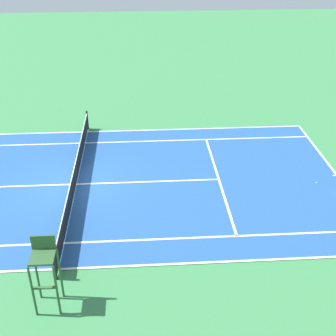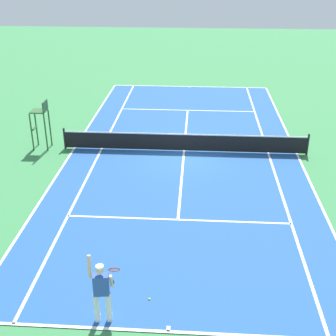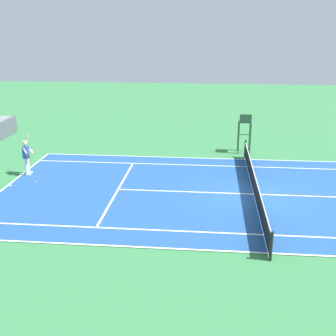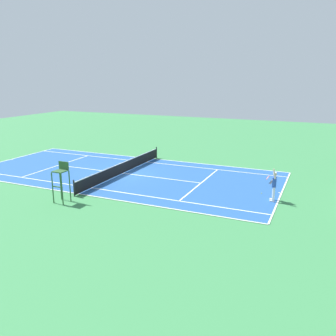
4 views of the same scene
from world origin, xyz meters
name	(u,v)px [view 1 (image 1 of 4)]	position (x,y,z in m)	size (l,w,h in m)	color
ground_plane	(76,185)	(0.00, 0.00, 0.00)	(80.00, 80.00, 0.00)	#387F47
court	(76,184)	(0.00, 0.00, 0.01)	(11.08, 23.88, 0.03)	#235193
net	(75,175)	(0.00, 0.00, 0.52)	(11.98, 0.10, 1.07)	black
tennis_ball	(317,183)	(0.61, 10.71, 0.03)	(0.07, 0.07, 0.07)	#D1E533
umpire_chair	(44,265)	(7.02, 0.00, 1.56)	(0.77, 0.77, 2.44)	#2D562D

